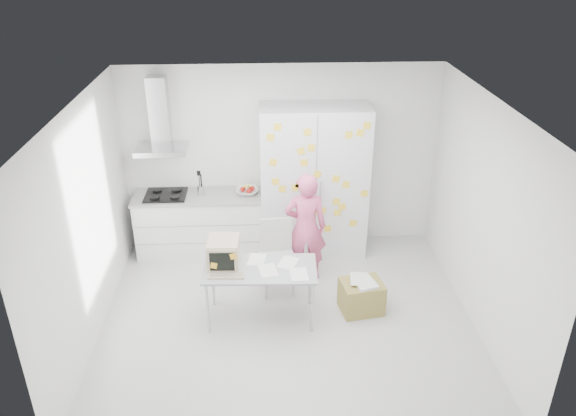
{
  "coord_description": "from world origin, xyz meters",
  "views": [
    {
      "loc": [
        -0.28,
        -5.57,
        4.32
      ],
      "look_at": [
        0.03,
        0.63,
        1.21
      ],
      "focal_mm": 35.0,
      "sensor_mm": 36.0,
      "label": 1
    }
  ],
  "objects_px": {
    "desk": "(237,260)",
    "chair": "(277,251)",
    "person": "(306,227)",
    "cardboard_box": "(361,296)"
  },
  "relations": [
    {
      "from": "desk",
      "to": "cardboard_box",
      "type": "xyz_separation_m",
      "value": [
        1.52,
        0.04,
        -0.6
      ]
    },
    {
      "from": "person",
      "to": "desk",
      "type": "distance_m",
      "value": 1.21
    },
    {
      "from": "person",
      "to": "chair",
      "type": "distance_m",
      "value": 0.5
    },
    {
      "from": "person",
      "to": "desk",
      "type": "xyz_separation_m",
      "value": [
        -0.88,
        -0.83,
        0.04
      ]
    },
    {
      "from": "desk",
      "to": "chair",
      "type": "relative_size",
      "value": 1.4
    },
    {
      "from": "chair",
      "to": "cardboard_box",
      "type": "relative_size",
      "value": 1.72
    },
    {
      "from": "person",
      "to": "cardboard_box",
      "type": "xyz_separation_m",
      "value": [
        0.65,
        -0.79,
        -0.56
      ]
    },
    {
      "from": "person",
      "to": "chair",
      "type": "xyz_separation_m",
      "value": [
        -0.39,
        -0.23,
        -0.22
      ]
    },
    {
      "from": "person",
      "to": "chair",
      "type": "bearing_deg",
      "value": 31.36
    },
    {
      "from": "person",
      "to": "cardboard_box",
      "type": "height_order",
      "value": "person"
    }
  ]
}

